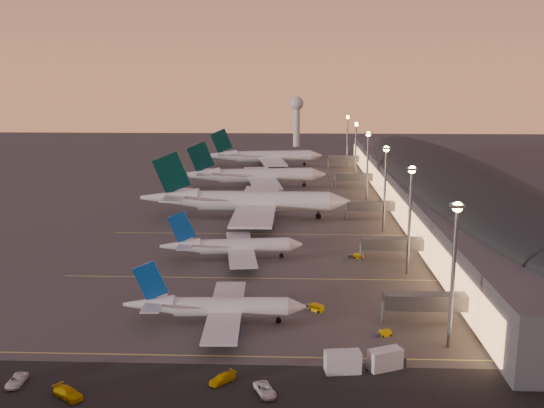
{
  "coord_description": "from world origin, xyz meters",
  "views": [
    {
      "loc": [
        8.96,
        -139.03,
        46.51
      ],
      "look_at": [
        2.0,
        45.0,
        7.0
      ],
      "focal_mm": 40.0,
      "sensor_mm": 36.0,
      "label": 1
    }
  ],
  "objects_px": {
    "airliner_narrow_north": "(232,247)",
    "catering_truck_b": "(345,363)",
    "airliner_narrow_south": "(215,307)",
    "catering_truck_a": "(387,359)",
    "baggage_tug_a": "(383,333)",
    "radar_tower": "(297,113)",
    "service_van_b": "(68,393)",
    "service_van_d": "(222,379)",
    "service_van_c": "(265,390)",
    "baggage_tug_c": "(357,256)",
    "airliner_wide_near": "(245,201)",
    "baggage_tug_d": "(314,307)",
    "airliner_wide_far": "(263,157)",
    "airliner_wide_mid": "(253,176)",
    "service_van_a": "(17,380)",
    "baggage_tug_b": "(415,303)"
  },
  "relations": [
    {
      "from": "service_van_d",
      "to": "baggage_tug_b",
      "type": "bearing_deg",
      "value": 86.82
    },
    {
      "from": "radar_tower",
      "to": "catering_truck_a",
      "type": "bearing_deg",
      "value": -87.39
    },
    {
      "from": "airliner_wide_near",
      "to": "catering_truck_b",
      "type": "distance_m",
      "value": 107.77
    },
    {
      "from": "airliner_wide_mid",
      "to": "service_van_b",
      "type": "distance_m",
      "value": 169.66
    },
    {
      "from": "service_van_a",
      "to": "service_van_b",
      "type": "relative_size",
      "value": 0.91
    },
    {
      "from": "radar_tower",
      "to": "baggage_tug_d",
      "type": "xyz_separation_m",
      "value": [
        3.15,
        -283.94,
        -21.31
      ]
    },
    {
      "from": "baggage_tug_a",
      "to": "catering_truck_a",
      "type": "height_order",
      "value": "catering_truck_a"
    },
    {
      "from": "service_van_b",
      "to": "service_van_c",
      "type": "bearing_deg",
      "value": -50.25
    },
    {
      "from": "baggage_tug_a",
      "to": "service_van_c",
      "type": "xyz_separation_m",
      "value": [
        -20.51,
        -21.36,
        0.27
      ]
    },
    {
      "from": "catering_truck_a",
      "to": "baggage_tug_d",
      "type": "distance_m",
      "value": 26.77
    },
    {
      "from": "service_van_b",
      "to": "service_van_d",
      "type": "xyz_separation_m",
      "value": [
        22.09,
        5.35,
        -0.1
      ]
    },
    {
      "from": "airliner_wide_far",
      "to": "catering_truck_a",
      "type": "xyz_separation_m",
      "value": [
        31.22,
        -218.55,
        -3.5
      ]
    },
    {
      "from": "airliner_wide_near",
      "to": "service_van_d",
      "type": "relative_size",
      "value": 14.97
    },
    {
      "from": "baggage_tug_b",
      "to": "service_van_a",
      "type": "relative_size",
      "value": 0.91
    },
    {
      "from": "radar_tower",
      "to": "baggage_tug_d",
      "type": "bearing_deg",
      "value": -89.36
    },
    {
      "from": "service_van_a",
      "to": "catering_truck_b",
      "type": "bearing_deg",
      "value": 4.69
    },
    {
      "from": "service_van_a",
      "to": "service_van_c",
      "type": "bearing_deg",
      "value": -4.07
    },
    {
      "from": "service_van_d",
      "to": "baggage_tug_d",
      "type": "bearing_deg",
      "value": 107.43
    },
    {
      "from": "airliner_wide_far",
      "to": "baggage_tug_c",
      "type": "distance_m",
      "value": 161.7
    },
    {
      "from": "airliner_narrow_south",
      "to": "catering_truck_a",
      "type": "distance_m",
      "value": 34.62
    },
    {
      "from": "airliner_narrow_south",
      "to": "airliner_wide_far",
      "type": "distance_m",
      "value": 201.39
    },
    {
      "from": "airliner_narrow_south",
      "to": "catering_truck_a",
      "type": "bearing_deg",
      "value": -31.79
    },
    {
      "from": "airliner_narrow_south",
      "to": "baggage_tug_c",
      "type": "height_order",
      "value": "airliner_narrow_south"
    },
    {
      "from": "baggage_tug_a",
      "to": "radar_tower",
      "type": "bearing_deg",
      "value": 72.7
    },
    {
      "from": "baggage_tug_b",
      "to": "catering_truck_a",
      "type": "height_order",
      "value": "catering_truck_a"
    },
    {
      "from": "airliner_wide_far",
      "to": "airliner_narrow_north",
      "type": "bearing_deg",
      "value": -98.26
    },
    {
      "from": "service_van_a",
      "to": "airliner_wide_near",
      "type": "bearing_deg",
      "value": 74.73
    },
    {
      "from": "service_van_c",
      "to": "baggage_tug_c",
      "type": "bearing_deg",
      "value": 51.33
    },
    {
      "from": "service_van_d",
      "to": "catering_truck_a",
      "type": "bearing_deg",
      "value": 56.19
    },
    {
      "from": "airliner_wide_mid",
      "to": "airliner_narrow_south",
      "type": "bearing_deg",
      "value": -97.56
    },
    {
      "from": "airliner_narrow_south",
      "to": "airliner_wide_near",
      "type": "height_order",
      "value": "airliner_wide_near"
    },
    {
      "from": "baggage_tug_a",
      "to": "service_van_c",
      "type": "height_order",
      "value": "service_van_c"
    },
    {
      "from": "service_van_c",
      "to": "service_van_d",
      "type": "height_order",
      "value": "service_van_c"
    },
    {
      "from": "baggage_tug_a",
      "to": "airliner_wide_far",
      "type": "bearing_deg",
      "value": 78.69
    },
    {
      "from": "airliner_narrow_north",
      "to": "catering_truck_b",
      "type": "distance_m",
      "value": 64.13
    },
    {
      "from": "baggage_tug_d",
      "to": "airliner_narrow_north",
      "type": "bearing_deg",
      "value": 156.59
    },
    {
      "from": "radar_tower",
      "to": "catering_truck_a",
      "type": "height_order",
      "value": "radar_tower"
    },
    {
      "from": "catering_truck_b",
      "to": "airliner_narrow_north",
      "type": "bearing_deg",
      "value": 104.07
    },
    {
      "from": "airliner_wide_far",
      "to": "catering_truck_b",
      "type": "bearing_deg",
      "value": -92.07
    },
    {
      "from": "radar_tower",
      "to": "baggage_tug_d",
      "type": "distance_m",
      "value": 284.75
    },
    {
      "from": "airliner_wide_near",
      "to": "catering_truck_b",
      "type": "bearing_deg",
      "value": -76.57
    },
    {
      "from": "catering_truck_a",
      "to": "service_van_d",
      "type": "bearing_deg",
      "value": 168.25
    },
    {
      "from": "radar_tower",
      "to": "service_van_a",
      "type": "distance_m",
      "value": 319.4
    },
    {
      "from": "service_van_b",
      "to": "airliner_wide_far",
      "type": "bearing_deg",
      "value": 31.3
    },
    {
      "from": "airliner_wide_near",
      "to": "baggage_tug_d",
      "type": "relative_size",
      "value": 16.13
    },
    {
      "from": "catering_truck_b",
      "to": "service_van_b",
      "type": "height_order",
      "value": "catering_truck_b"
    },
    {
      "from": "airliner_narrow_south",
      "to": "baggage_tug_c",
      "type": "relative_size",
      "value": 8.58
    },
    {
      "from": "catering_truck_a",
      "to": "service_van_b",
      "type": "height_order",
      "value": "catering_truck_a"
    },
    {
      "from": "airliner_narrow_north",
      "to": "airliner_wide_far",
      "type": "height_order",
      "value": "airliner_wide_far"
    },
    {
      "from": "baggage_tug_d",
      "to": "catering_truck_a",
      "type": "bearing_deg",
      "value": -30.07
    }
  ]
}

